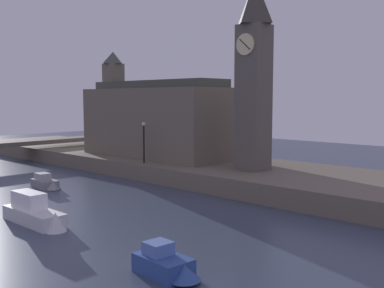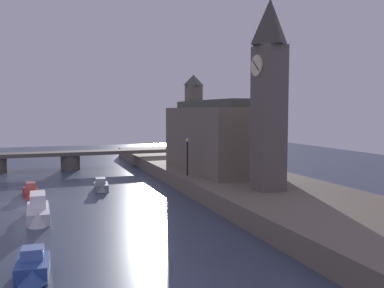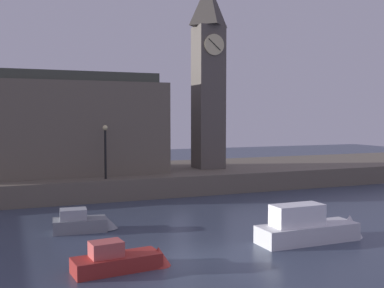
% 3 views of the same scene
% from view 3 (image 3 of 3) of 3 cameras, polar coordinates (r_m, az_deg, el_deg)
% --- Properties ---
extents(ground_plane, '(120.00, 120.00, 0.00)m').
position_cam_3_polar(ground_plane, '(19.71, 1.12, -14.07)').
color(ground_plane, '#384256').
extents(far_embankment, '(70.00, 12.00, 1.50)m').
position_cam_3_polar(far_embankment, '(38.37, -10.59, -4.34)').
color(far_embankment, '#6B6051').
rests_on(far_embankment, ground).
extents(clock_tower, '(2.49, 2.52, 15.66)m').
position_cam_3_polar(clock_tower, '(39.63, 2.02, 8.83)').
color(clock_tower, '#5B544C').
rests_on(clock_tower, far_embankment).
extents(parliament_hall, '(16.85, 6.92, 11.19)m').
position_cam_3_polar(parliament_hall, '(37.08, -17.26, 2.34)').
color(parliament_hall, '#6B6051').
rests_on(parliament_hall, far_embankment).
extents(streetlamp, '(0.36, 0.36, 3.79)m').
position_cam_3_polar(streetlamp, '(33.05, -10.57, -0.16)').
color(streetlamp, black).
rests_on(streetlamp, far_embankment).
extents(boat_cruiser_grey, '(3.41, 1.62, 1.19)m').
position_cam_3_polar(boat_cruiser_grey, '(24.93, -12.94, -9.35)').
color(boat_cruiser_grey, gray).
rests_on(boat_cruiser_grey, ground).
extents(boat_dinghy_red, '(4.01, 1.58, 1.27)m').
position_cam_3_polar(boat_dinghy_red, '(18.68, -8.09, -13.84)').
color(boat_dinghy_red, maroon).
rests_on(boat_dinghy_red, ground).
extents(boat_ferry_white, '(5.66, 1.64, 1.98)m').
position_cam_3_polar(boat_ferry_white, '(23.16, 14.78, -9.88)').
color(boat_ferry_white, silver).
rests_on(boat_ferry_white, ground).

